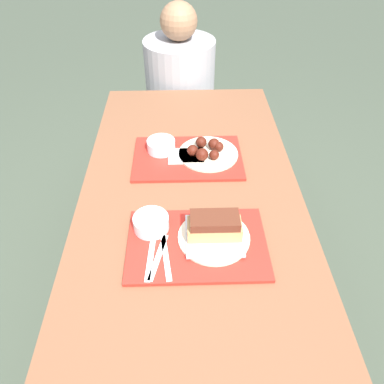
{
  "coord_description": "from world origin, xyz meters",
  "views": [
    {
      "loc": [
        -0.02,
        -0.94,
        1.65
      ],
      "look_at": [
        0.0,
        -0.0,
        0.82
      ],
      "focal_mm": 35.0,
      "sensor_mm": 36.0,
      "label": 1
    }
  ],
  "objects_px": {
    "bowl_coleslaw_near": "(151,222)",
    "bowl_coleslaw_far": "(161,145)",
    "wings_plate_far": "(207,151)",
    "tray_near": "(197,244)",
    "brisket_sandwich_plate": "(214,230)",
    "person_seated_across": "(180,82)",
    "tray_far": "(188,158)"
  },
  "relations": [
    {
      "from": "tray_far",
      "to": "person_seated_across",
      "type": "bearing_deg",
      "value": 91.92
    },
    {
      "from": "tray_near",
      "to": "tray_far",
      "type": "relative_size",
      "value": 1.0
    },
    {
      "from": "tray_near",
      "to": "bowl_coleslaw_near",
      "type": "bearing_deg",
      "value": 154.86
    },
    {
      "from": "brisket_sandwich_plate",
      "to": "wings_plate_far",
      "type": "bearing_deg",
      "value": 89.4
    },
    {
      "from": "bowl_coleslaw_far",
      "to": "wings_plate_far",
      "type": "xyz_separation_m",
      "value": [
        0.18,
        -0.04,
        -0.01
      ]
    },
    {
      "from": "bowl_coleslaw_near",
      "to": "bowl_coleslaw_far",
      "type": "xyz_separation_m",
      "value": [
        0.02,
        0.42,
        0.0
      ]
    },
    {
      "from": "tray_near",
      "to": "person_seated_across",
      "type": "relative_size",
      "value": 0.59
    },
    {
      "from": "tray_far",
      "to": "bowl_coleslaw_far",
      "type": "distance_m",
      "value": 0.12
    },
    {
      "from": "tray_far",
      "to": "brisket_sandwich_plate",
      "type": "distance_m",
      "value": 0.43
    },
    {
      "from": "tray_near",
      "to": "bowl_coleslaw_near",
      "type": "relative_size",
      "value": 3.81
    },
    {
      "from": "tray_near",
      "to": "tray_far",
      "type": "xyz_separation_m",
      "value": [
        -0.02,
        0.44,
        0.0
      ]
    },
    {
      "from": "bowl_coleslaw_near",
      "to": "brisket_sandwich_plate",
      "type": "height_order",
      "value": "brisket_sandwich_plate"
    },
    {
      "from": "bowl_coleslaw_far",
      "to": "wings_plate_far",
      "type": "bearing_deg",
      "value": -11.52
    },
    {
      "from": "bowl_coleslaw_near",
      "to": "brisket_sandwich_plate",
      "type": "bearing_deg",
      "value": -13.96
    },
    {
      "from": "tray_near",
      "to": "bowl_coleslaw_far",
      "type": "distance_m",
      "value": 0.5
    },
    {
      "from": "bowl_coleslaw_near",
      "to": "person_seated_across",
      "type": "height_order",
      "value": "person_seated_across"
    },
    {
      "from": "brisket_sandwich_plate",
      "to": "wings_plate_far",
      "type": "xyz_separation_m",
      "value": [
        0.0,
        0.43,
        -0.02
      ]
    },
    {
      "from": "bowl_coleslaw_far",
      "to": "person_seated_across",
      "type": "xyz_separation_m",
      "value": [
        0.08,
        0.76,
        -0.1
      ]
    },
    {
      "from": "brisket_sandwich_plate",
      "to": "tray_far",
      "type": "bearing_deg",
      "value": 99.53
    },
    {
      "from": "person_seated_across",
      "to": "bowl_coleslaw_far",
      "type": "bearing_deg",
      "value": -95.75
    },
    {
      "from": "bowl_coleslaw_near",
      "to": "bowl_coleslaw_far",
      "type": "distance_m",
      "value": 0.42
    },
    {
      "from": "tray_near",
      "to": "wings_plate_far",
      "type": "distance_m",
      "value": 0.45
    },
    {
      "from": "tray_far",
      "to": "bowl_coleslaw_near",
      "type": "distance_m",
      "value": 0.39
    },
    {
      "from": "bowl_coleslaw_near",
      "to": "wings_plate_far",
      "type": "relative_size",
      "value": 0.47
    },
    {
      "from": "tray_near",
      "to": "wings_plate_far",
      "type": "bearing_deg",
      "value": 82.85
    },
    {
      "from": "wings_plate_far",
      "to": "person_seated_across",
      "type": "height_order",
      "value": "person_seated_across"
    },
    {
      "from": "bowl_coleslaw_far",
      "to": "bowl_coleslaw_near",
      "type": "bearing_deg",
      "value": -92.39
    },
    {
      "from": "tray_far",
      "to": "brisket_sandwich_plate",
      "type": "bearing_deg",
      "value": -80.47
    },
    {
      "from": "brisket_sandwich_plate",
      "to": "bowl_coleslaw_far",
      "type": "relative_size",
      "value": 1.99
    },
    {
      "from": "wings_plate_far",
      "to": "brisket_sandwich_plate",
      "type": "bearing_deg",
      "value": -90.6
    },
    {
      "from": "bowl_coleslaw_near",
      "to": "tray_near",
      "type": "bearing_deg",
      "value": -25.14
    },
    {
      "from": "brisket_sandwich_plate",
      "to": "bowl_coleslaw_far",
      "type": "bearing_deg",
      "value": 110.47
    }
  ]
}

